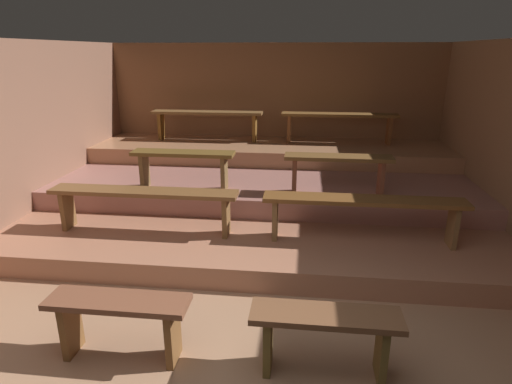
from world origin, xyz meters
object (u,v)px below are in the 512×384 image
at_px(bench_middle_right, 338,165).
at_px(bench_middle_left, 183,161).
at_px(bench_floor_right, 325,329).
at_px(bench_lower_right, 363,207).
at_px(bench_upper_left, 207,117).
at_px(bench_floor_left, 119,315).
at_px(bench_upper_right, 339,119).
at_px(bench_lower_left, 144,198).

bearing_deg(bench_middle_right, bench_middle_left, 180.00).
height_order(bench_floor_right, bench_middle_left, bench_middle_left).
bearing_deg(bench_lower_right, bench_middle_right, 104.30).
xyz_separation_m(bench_middle_left, bench_middle_right, (1.84, 0.00, 0.00)).
bearing_deg(bench_lower_right, bench_upper_left, 129.11).
xyz_separation_m(bench_floor_left, bench_middle_left, (-0.22, 2.45, 0.47)).
bearing_deg(bench_middle_left, bench_floor_left, -84.90).
bearing_deg(bench_floor_right, bench_floor_left, 180.00).
xyz_separation_m(bench_floor_left, bench_middle_right, (1.62, 2.45, 0.47)).
height_order(bench_floor_left, bench_middle_right, bench_middle_right).
bearing_deg(bench_middle_left, bench_upper_right, 43.48).
bearing_deg(bench_lower_right, bench_middle_left, 158.47).
bearing_deg(bench_upper_right, bench_upper_left, 180.00).
height_order(bench_floor_right, bench_upper_left, bench_upper_left).
distance_m(bench_middle_left, bench_upper_left, 1.89).
bearing_deg(bench_middle_left, bench_floor_right, -56.51).
bearing_deg(bench_middle_left, bench_lower_right, -21.53).
relative_size(bench_lower_left, bench_lower_right, 1.00).
bearing_deg(bench_lower_left, bench_lower_right, 0.00).
relative_size(bench_middle_left, bench_upper_right, 0.69).
relative_size(bench_floor_right, bench_middle_right, 0.79).
bearing_deg(bench_upper_left, bench_lower_right, -50.89).
bearing_deg(bench_upper_right, bench_floor_right, -94.55).
xyz_separation_m(bench_lower_left, bench_upper_right, (2.17, 2.67, 0.45)).
bearing_deg(bench_lower_left, bench_floor_left, -75.52).
distance_m(bench_floor_right, bench_middle_left, 2.98).
height_order(bench_lower_right, bench_middle_right, bench_middle_right).
distance_m(bench_lower_left, bench_upper_left, 2.71).
bearing_deg(bench_floor_left, bench_floor_right, 0.00).
bearing_deg(bench_upper_left, bench_upper_right, 0.00).
height_order(bench_floor_left, bench_upper_left, bench_upper_left).
bearing_deg(bench_upper_right, bench_lower_left, -129.11).
bearing_deg(bench_middle_left, bench_middle_right, 0.00).
distance_m(bench_lower_left, bench_middle_right, 2.21).
distance_m(bench_floor_left, bench_lower_left, 1.72).
bearing_deg(bench_floor_right, bench_upper_left, 112.04).
xyz_separation_m(bench_floor_right, bench_middle_right, (0.22, 2.45, 0.47)).
bearing_deg(bench_upper_right, bench_floor_left, -112.04).
xyz_separation_m(bench_upper_left, bench_upper_right, (2.09, 0.00, 0.00)).
height_order(bench_lower_left, bench_upper_left, bench_upper_left).
bearing_deg(bench_floor_right, bench_middle_left, 123.49).
bearing_deg(bench_floor_left, bench_upper_right, 67.96).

